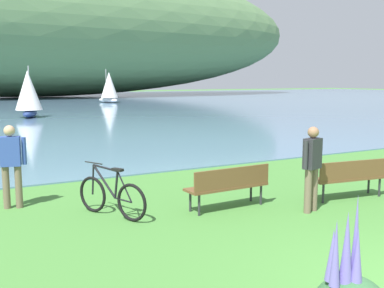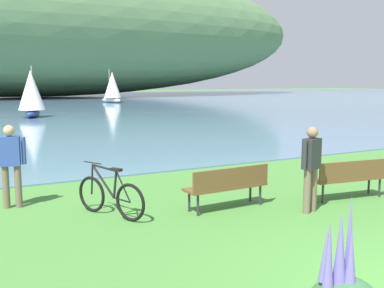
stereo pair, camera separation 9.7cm
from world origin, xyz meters
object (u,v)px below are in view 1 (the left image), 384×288
Objects in this scene: park_bench_further_along at (350,176)px; person_on_the_grass at (312,164)px; park_bench_near_camera at (229,184)px; bicycle_leaning_near_bench at (111,196)px; sailboat_mid_bay at (28,93)px; sailboat_toward_hillside at (109,87)px; person_at_shoreline at (11,161)px.

park_bench_further_along is 1.08× the size of person_on_the_grass.
park_bench_near_camera is 1.13× the size of bicycle_leaning_near_bench.
sailboat_mid_bay is 0.94× the size of sailboat_toward_hillside.
bicycle_leaning_near_bench is at bearing -43.60° from person_at_shoreline.
park_bench_further_along is 7.21m from person_at_shoreline.
person_at_shoreline is 0.46× the size of sailboat_toward_hillside.
person_on_the_grass is at bearing -87.04° from sailboat_mid_bay.
park_bench_near_camera is 2.36m from bicycle_leaning_near_bench.
bicycle_leaning_near_bench is (-2.27, 0.64, -0.12)m from park_bench_near_camera.
park_bench_near_camera is 1.06× the size of person_at_shoreline.
park_bench_further_along is 0.53× the size of sailboat_mid_bay.
person_on_the_grass is 0.46× the size of sailboat_toward_hillside.
person_on_the_grass is at bearing -166.48° from park_bench_further_along.
bicycle_leaning_near_bench is 2.27m from person_at_shoreline.
park_bench_near_camera is 0.52× the size of sailboat_mid_bay.
park_bench_further_along is at bearing -22.47° from person_at_shoreline.
bicycle_leaning_near_bench is 0.94× the size of person_on_the_grass.
sailboat_toward_hillside is at bearing 75.05° from park_bench_near_camera.
park_bench_near_camera is 4.45m from person_at_shoreline.
bicycle_leaning_near_bench is 43.02m from sailboat_toward_hillside.
sailboat_mid_bay is 19.96m from sailboat_toward_hillside.
person_on_the_grass is at bearing -23.75° from bicycle_leaning_near_bench.
park_bench_further_along is 25.68m from sailboat_mid_bay.
sailboat_toward_hillside reaches higher than park_bench_near_camera.
sailboat_mid_bay reaches higher than person_on_the_grass.
bicycle_leaning_near_bench is 24.41m from sailboat_mid_bay.
sailboat_mid_bay is (-1.34, 25.85, 0.71)m from person_on_the_grass.
person_on_the_grass is (5.19, -3.10, 0.00)m from person_at_shoreline.
sailboat_toward_hillside is at bearing 77.06° from person_on_the_grass.
person_on_the_grass is at bearing -102.94° from sailboat_toward_hillside.
sailboat_mid_bay reaches higher than park_bench_near_camera.
person_at_shoreline is 23.09m from sailboat_mid_bay.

